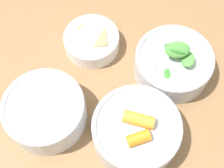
{
  "coord_description": "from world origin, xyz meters",
  "views": [
    {
      "loc": [
        -0.05,
        0.28,
        1.31
      ],
      "look_at": [
        -0.01,
        -0.01,
        0.75
      ],
      "focal_mm": 50.0,
      "sensor_mm": 36.0,
      "label": 1
    }
  ],
  "objects": [
    {
      "name": "bowl_greens",
      "position": [
        -0.13,
        -0.07,
        0.75
      ],
      "size": [
        0.17,
        0.16,
        0.1
      ],
      "color": "silver",
      "rests_on": "dining_table"
    },
    {
      "name": "dining_table",
      "position": [
        0.0,
        0.0,
        0.61
      ],
      "size": [
        1.18,
        0.82,
        0.72
      ],
      "color": "olive",
      "rests_on": "ground_plane"
    },
    {
      "name": "ground_plane",
      "position": [
        0.0,
        0.0,
        0.0
      ],
      "size": [
        10.0,
        10.0,
        0.0
      ],
      "primitive_type": "plane",
      "color": "#4C4238"
    },
    {
      "name": "bowl_carrots",
      "position": [
        -0.07,
        0.09,
        0.76
      ],
      "size": [
        0.17,
        0.17,
        0.08
      ],
      "color": "silver",
      "rests_on": "dining_table"
    },
    {
      "name": "bowl_cookies",
      "position": [
        0.05,
        -0.11,
        0.74
      ],
      "size": [
        0.12,
        0.12,
        0.04
      ],
      "color": "white",
      "rests_on": "dining_table"
    },
    {
      "name": "bowl_beans_hotdog",
      "position": [
        0.11,
        0.07,
        0.75
      ],
      "size": [
        0.16,
        0.16,
        0.07
      ],
      "color": "silver",
      "rests_on": "dining_table"
    }
  ]
}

